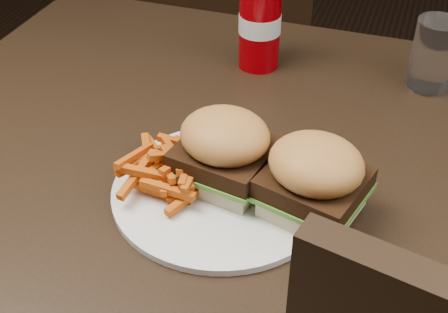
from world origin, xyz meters
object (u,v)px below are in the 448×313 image
(dining_table, at_px, (325,184))
(chair_far, at_px, (230,69))
(ketchup_bottle, at_px, (260,31))
(tumbler, at_px, (434,54))
(plate, at_px, (221,191))

(dining_table, bearing_deg, chair_far, 116.71)
(dining_table, bearing_deg, ketchup_bottle, 124.07)
(chair_far, height_order, tumbler, tumbler)
(chair_far, relative_size, ketchup_bottle, 3.53)
(chair_far, xyz_separation_m, plate, (0.26, -0.83, 0.33))
(plate, relative_size, tumbler, 2.53)
(dining_table, xyz_separation_m, plate, (-0.11, -0.08, 0.03))
(chair_far, bearing_deg, ketchup_bottle, 106.63)
(chair_far, distance_m, ketchup_bottle, 0.67)
(dining_table, height_order, plate, plate)
(chair_far, distance_m, tumbler, 0.78)
(plate, height_order, ketchup_bottle, ketchup_bottle)
(plate, bearing_deg, dining_table, 36.78)
(chair_far, height_order, plate, plate)
(chair_far, bearing_deg, tumbler, 127.87)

